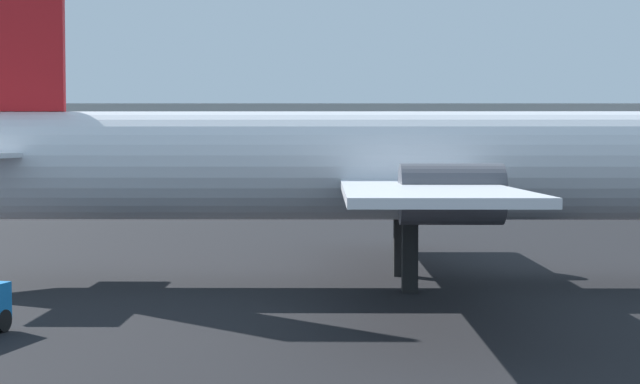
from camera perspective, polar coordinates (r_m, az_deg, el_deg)
airplane_at_gate at (r=34.42m, az=7.42°, el=1.54°), size 41.53×26.95×11.81m
terminal_building at (r=128.97m, az=7.35°, el=2.72°), size 93.93×26.75×10.17m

